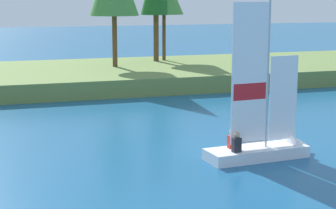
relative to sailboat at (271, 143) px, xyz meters
name	(u,v)px	position (x,y,z in m)	size (l,w,h in m)	color
shore_bank	(72,77)	(-4.11, 18.92, 0.02)	(80.00, 11.64, 1.02)	olive
sailboat	(271,143)	(0.00, 0.00, 0.00)	(4.15, 1.51, 6.14)	white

